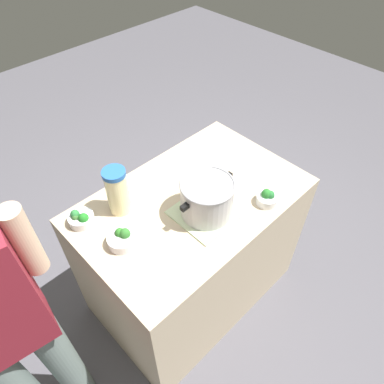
% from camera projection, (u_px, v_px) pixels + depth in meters
% --- Properties ---
extents(ground_plane, '(8.00, 8.00, 0.00)m').
position_uv_depth(ground_plane, '(192.00, 288.00, 2.50)').
color(ground_plane, '#56545C').
extents(counter_slab, '(1.20, 0.77, 0.91)m').
position_uv_depth(counter_slab, '(192.00, 250.00, 2.17)').
color(counter_slab, '#C1AD8E').
rests_on(counter_slab, ground_plane).
extents(dish_cloth, '(0.31, 0.29, 0.01)m').
position_uv_depth(dish_cloth, '(206.00, 212.00, 1.77)').
color(dish_cloth, beige).
rests_on(dish_cloth, counter_slab).
extents(cooking_pot, '(0.33, 0.26, 0.19)m').
position_uv_depth(cooking_pot, '(207.00, 198.00, 1.70)').
color(cooking_pot, '#B7B7BC').
rests_on(cooking_pot, dish_cloth).
extents(lemonade_pitcher, '(0.11, 0.11, 0.26)m').
position_uv_depth(lemonade_pitcher, '(117.00, 191.00, 1.70)').
color(lemonade_pitcher, '#F3E9AA').
rests_on(lemonade_pitcher, counter_slab).
extents(broccoli_bowl_front, '(0.13, 0.13, 0.08)m').
position_uv_depth(broccoli_bowl_front, '(122.00, 239.00, 1.62)').
color(broccoli_bowl_front, silver).
rests_on(broccoli_bowl_front, counter_slab).
extents(broccoli_bowl_center, '(0.11, 0.11, 0.08)m').
position_uv_depth(broccoli_bowl_center, '(267.00, 198.00, 1.80)').
color(broccoli_bowl_center, silver).
rests_on(broccoli_bowl_center, counter_slab).
extents(broccoli_bowl_back, '(0.12, 0.12, 0.08)m').
position_uv_depth(broccoli_bowl_back, '(81.00, 218.00, 1.71)').
color(broccoli_bowl_back, silver).
rests_on(broccoli_bowl_back, counter_slab).
extents(person_cook, '(0.50, 0.25, 1.67)m').
position_uv_depth(person_cook, '(7.00, 336.00, 1.33)').
color(person_cook, slate).
rests_on(person_cook, ground_plane).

